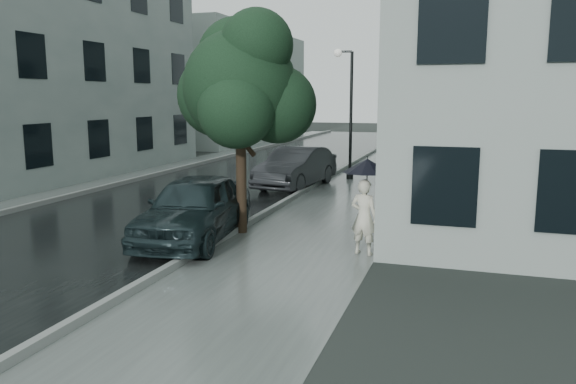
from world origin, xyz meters
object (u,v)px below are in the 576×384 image
(street_tree, at_px, (242,85))
(pedestrian, at_px, (364,217))
(lamp_post, at_px, (347,105))
(car_far, at_px, (296,167))
(car_near, at_px, (195,208))

(street_tree, bearing_deg, pedestrian, -19.32)
(lamp_post, relative_size, car_far, 1.16)
(pedestrian, height_order, lamp_post, lamp_post)
(pedestrian, relative_size, car_near, 0.36)
(lamp_post, distance_m, car_near, 10.87)
(street_tree, height_order, lamp_post, street_tree)
(pedestrian, relative_size, street_tree, 0.30)
(lamp_post, xyz_separation_m, car_near, (-1.31, -10.57, -2.16))
(pedestrian, relative_size, lamp_post, 0.31)
(street_tree, relative_size, car_far, 1.19)
(street_tree, xyz_separation_m, car_near, (-0.75, -1.10, -2.77))
(street_tree, bearing_deg, car_far, 96.21)
(lamp_post, relative_size, car_near, 1.16)
(lamp_post, xyz_separation_m, car_far, (-1.31, -2.58, -2.18))
(car_near, bearing_deg, street_tree, 49.24)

